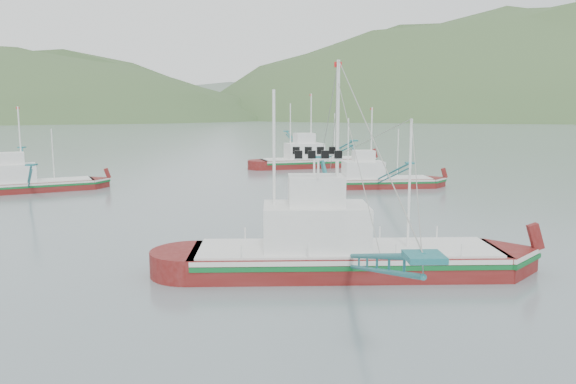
{
  "coord_description": "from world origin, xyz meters",
  "views": [
    {
      "loc": [
        -1.17,
        -29.76,
        8.62
      ],
      "look_at": [
        0.0,
        6.0,
        3.2
      ],
      "focal_mm": 35.0,
      "sensor_mm": 36.0,
      "label": 1
    }
  ],
  "objects_px": {
    "bg_boat_right": "(373,176)",
    "bg_boat_far": "(313,153)",
    "main_boat": "(341,242)",
    "bg_boat_left": "(26,173)"
  },
  "relations": [
    {
      "from": "bg_boat_right",
      "to": "bg_boat_far",
      "type": "bearing_deg",
      "value": 98.38
    },
    {
      "from": "main_boat",
      "to": "bg_boat_right",
      "type": "xyz_separation_m",
      "value": [
        7.41,
        31.4,
        -0.42
      ]
    },
    {
      "from": "bg_boat_right",
      "to": "bg_boat_far",
      "type": "height_order",
      "value": "bg_boat_far"
    },
    {
      "from": "bg_boat_right",
      "to": "bg_boat_left",
      "type": "bearing_deg",
      "value": 178.23
    },
    {
      "from": "bg_boat_right",
      "to": "main_boat",
      "type": "bearing_deg",
      "value": -107.99
    },
    {
      "from": "main_boat",
      "to": "bg_boat_left",
      "type": "height_order",
      "value": "main_boat"
    },
    {
      "from": "main_boat",
      "to": "bg_boat_far",
      "type": "relative_size",
      "value": 1.06
    },
    {
      "from": "bg_boat_far",
      "to": "bg_boat_right",
      "type": "bearing_deg",
      "value": -92.04
    },
    {
      "from": "main_boat",
      "to": "bg_boat_right",
      "type": "height_order",
      "value": "main_boat"
    },
    {
      "from": "main_boat",
      "to": "bg_boat_left",
      "type": "bearing_deg",
      "value": 134.31
    }
  ]
}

